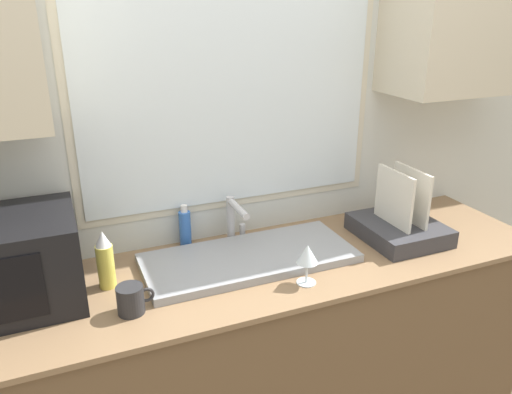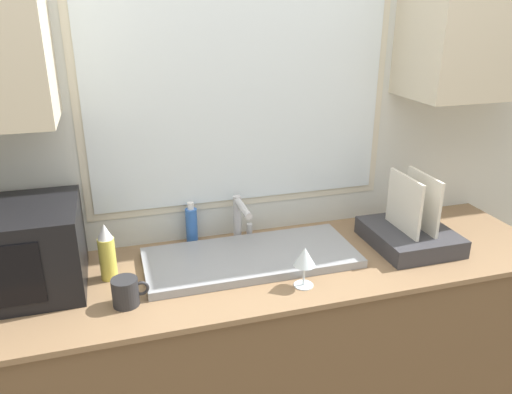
{
  "view_description": "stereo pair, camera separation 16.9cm",
  "coord_description": "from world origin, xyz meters",
  "px_view_note": "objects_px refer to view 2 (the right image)",
  "views": [
    {
      "loc": [
        -0.64,
        -1.19,
        1.81
      ],
      "look_at": [
        -0.03,
        0.26,
        1.19
      ],
      "focal_mm": 35.0,
      "sensor_mm": 36.0,
      "label": 1
    },
    {
      "loc": [
        -0.48,
        -1.25,
        1.81
      ],
      "look_at": [
        -0.03,
        0.26,
        1.19
      ],
      "focal_mm": 35.0,
      "sensor_mm": 36.0,
      "label": 2
    }
  ],
  "objects_px": {
    "microwave": "(13,250)",
    "dish_rack": "(410,232)",
    "spray_bottle": "(107,253)",
    "mug_near_sink": "(126,292)",
    "faucet": "(240,216)",
    "soap_bottle": "(192,225)",
    "wine_glass": "(305,258)"
  },
  "relations": [
    {
      "from": "faucet",
      "to": "mug_near_sink",
      "type": "xyz_separation_m",
      "value": [
        -0.46,
        -0.33,
        -0.07
      ]
    },
    {
      "from": "faucet",
      "to": "spray_bottle",
      "type": "distance_m",
      "value": 0.53
    },
    {
      "from": "microwave",
      "to": "dish_rack",
      "type": "distance_m",
      "value": 1.44
    },
    {
      "from": "spray_bottle",
      "to": "mug_near_sink",
      "type": "distance_m",
      "value": 0.2
    },
    {
      "from": "microwave",
      "to": "mug_near_sink",
      "type": "relative_size",
      "value": 3.69
    },
    {
      "from": "faucet",
      "to": "dish_rack",
      "type": "height_order",
      "value": "dish_rack"
    },
    {
      "from": "faucet",
      "to": "soap_bottle",
      "type": "xyz_separation_m",
      "value": [
        -0.19,
        0.05,
        -0.04
      ]
    },
    {
      "from": "faucet",
      "to": "dish_rack",
      "type": "distance_m",
      "value": 0.67
    },
    {
      "from": "dish_rack",
      "to": "faucet",
      "type": "bearing_deg",
      "value": 161.43
    },
    {
      "from": "mug_near_sink",
      "to": "wine_glass",
      "type": "relative_size",
      "value": 0.81
    },
    {
      "from": "dish_rack",
      "to": "mug_near_sink",
      "type": "height_order",
      "value": "dish_rack"
    },
    {
      "from": "microwave",
      "to": "dish_rack",
      "type": "xyz_separation_m",
      "value": [
        1.43,
        -0.08,
        -0.09
      ]
    },
    {
      "from": "microwave",
      "to": "wine_glass",
      "type": "height_order",
      "value": "microwave"
    },
    {
      "from": "dish_rack",
      "to": "wine_glass",
      "type": "relative_size",
      "value": 2.35
    },
    {
      "from": "faucet",
      "to": "dish_rack",
      "type": "relative_size",
      "value": 0.56
    },
    {
      "from": "spray_bottle",
      "to": "mug_near_sink",
      "type": "relative_size",
      "value": 1.76
    },
    {
      "from": "microwave",
      "to": "soap_bottle",
      "type": "xyz_separation_m",
      "value": [
        0.61,
        0.18,
        -0.07
      ]
    },
    {
      "from": "spray_bottle",
      "to": "soap_bottle",
      "type": "distance_m",
      "value": 0.38
    },
    {
      "from": "microwave",
      "to": "soap_bottle",
      "type": "distance_m",
      "value": 0.64
    },
    {
      "from": "microwave",
      "to": "mug_near_sink",
      "type": "xyz_separation_m",
      "value": [
        0.34,
        -0.2,
        -0.1
      ]
    },
    {
      "from": "microwave",
      "to": "spray_bottle",
      "type": "distance_m",
      "value": 0.29
    },
    {
      "from": "faucet",
      "to": "microwave",
      "type": "distance_m",
      "value": 0.81
    },
    {
      "from": "dish_rack",
      "to": "spray_bottle",
      "type": "xyz_separation_m",
      "value": [
        -1.14,
        0.07,
        0.04
      ]
    },
    {
      "from": "microwave",
      "to": "soap_bottle",
      "type": "height_order",
      "value": "microwave"
    },
    {
      "from": "soap_bottle",
      "to": "wine_glass",
      "type": "bearing_deg",
      "value": -54.85
    },
    {
      "from": "microwave",
      "to": "dish_rack",
      "type": "relative_size",
      "value": 1.27
    },
    {
      "from": "faucet",
      "to": "wine_glass",
      "type": "distance_m",
      "value": 0.4
    },
    {
      "from": "faucet",
      "to": "mug_near_sink",
      "type": "relative_size",
      "value": 1.63
    },
    {
      "from": "dish_rack",
      "to": "spray_bottle",
      "type": "height_order",
      "value": "dish_rack"
    },
    {
      "from": "dish_rack",
      "to": "soap_bottle",
      "type": "height_order",
      "value": "dish_rack"
    },
    {
      "from": "dish_rack",
      "to": "spray_bottle",
      "type": "relative_size",
      "value": 1.65
    },
    {
      "from": "dish_rack",
      "to": "mug_near_sink",
      "type": "xyz_separation_m",
      "value": [
        -1.09,
        -0.11,
        -0.01
      ]
    }
  ]
}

